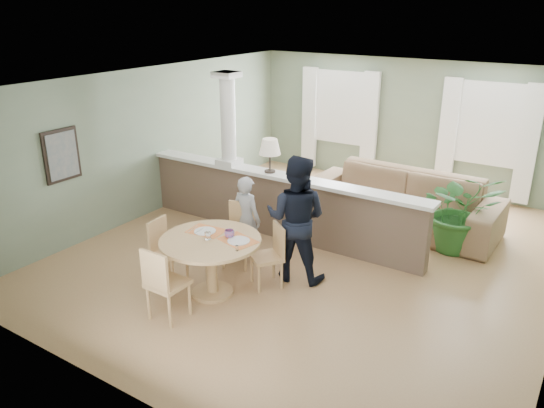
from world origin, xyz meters
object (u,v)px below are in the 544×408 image
Objects in this scene: dining_table at (212,250)px; chair_near at (163,281)px; chair_far_boy at (240,231)px; child_person at (247,219)px; sofa at (400,201)px; chair_side at (165,247)px; houseplant at (460,211)px; man_person at (296,219)px; chair_far_man at (271,253)px.

chair_near reaches higher than dining_table.
child_person is (0.03, 0.15, 0.15)m from chair_far_boy.
sofa reaches higher than chair_side.
child_person is (-2.63, -2.12, 0.00)m from houseplant.
chair_far_boy is at bearing -9.32° from man_person.
chair_far_boy is 0.71× the size of child_person.
chair_far_man is at bearing -37.99° from chair_far_boy.
child_person is at bearing -174.62° from chair_far_man.
houseplant is at bearing -136.27° from child_person.
chair_side is at bearing -136.00° from chair_far_boy.
chair_far_boy is (-0.24, 0.96, -0.13)m from dining_table.
child_person is (-0.21, 1.11, 0.02)m from dining_table.
sofa is at bearing -107.13° from chair_near.
man_person reaches higher than child_person.
chair_far_man is 0.49× the size of man_person.
man_person is (0.17, 0.37, 0.42)m from chair_far_man.
houseplant is 4.04m from dining_table.
chair_near reaches higher than chair_far_boy.
chair_far_man is 0.59m from man_person.
chair_far_man is 0.67× the size of child_person.
man_person reaches higher than houseplant.
houseplant reaches higher than chair_side.
dining_table is 0.74× the size of man_person.
man_person reaches higher than chair_far_man.
chair_side is 0.68× the size of child_person.
chair_far_man is (-1.89, -2.58, -0.18)m from houseplant.
chair_far_man is (0.78, -0.31, -0.03)m from chair_far_boy.
houseplant is 4.78m from chair_near.
chair_far_boy is 0.21m from child_person.
dining_table reaches higher than chair_side.
houseplant reaches higher than chair_near.
chair_side is at bearing -134.76° from houseplant.
houseplant is 4.61m from chair_side.
man_person is (-0.60, -2.60, 0.43)m from sofa.
chair_near is 0.54× the size of man_person.
chair_near is 0.73× the size of child_person.
chair_far_boy is 0.52× the size of man_person.
chair_side is 1.91m from man_person.
man_person reaches higher than dining_table.
man_person is (0.92, -0.09, 0.24)m from child_person.
chair_far_man is 0.91× the size of chair_near.
sofa is 1.83× the size of man_person.
sofa is 2.94m from child_person.
man_person reaches higher than chair_far_boy.
sofa is at bearing 70.05° from dining_table.
dining_table is 1.13m from child_person.
chair_far_man is at bearing 50.46° from dining_table.
chair_side is (-0.82, -0.04, -0.15)m from dining_table.
man_person is at bearing 102.10° from chair_far_man.
houseplant reaches higher than sofa.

